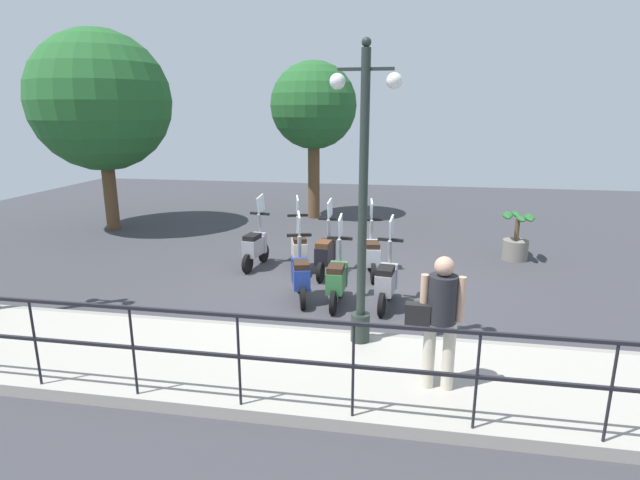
% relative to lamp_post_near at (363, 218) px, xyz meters
% --- Properties ---
extents(ground_plane, '(28.00, 28.00, 0.00)m').
position_rel_lamp_post_near_xyz_m(ground_plane, '(2.40, 0.52, -1.91)').
color(ground_plane, '#38383D').
extents(promenade_walkway, '(2.20, 20.00, 0.15)m').
position_rel_lamp_post_near_xyz_m(promenade_walkway, '(-0.75, 0.52, -1.83)').
color(promenade_walkway, '#A39E93').
rests_on(promenade_walkway, ground_plane).
extents(fence_railing, '(0.04, 16.03, 1.07)m').
position_rel_lamp_post_near_xyz_m(fence_railing, '(-1.80, 0.52, -1.01)').
color(fence_railing, black).
rests_on(fence_railing, promenade_walkway).
extents(lamp_post_near, '(0.26, 0.90, 3.99)m').
position_rel_lamp_post_near_xyz_m(lamp_post_near, '(0.00, 0.00, 0.00)').
color(lamp_post_near, '#232D28').
rests_on(lamp_post_near, promenade_walkway).
extents(pedestrian_with_bag, '(0.33, 0.65, 1.59)m').
position_rel_lamp_post_near_xyz_m(pedestrian_with_bag, '(-1.07, -0.98, -0.83)').
color(pedestrian_with_bag, beige).
rests_on(pedestrian_with_bag, promenade_walkway).
extents(tree_large, '(3.74, 3.74, 5.41)m').
position_rel_lamp_post_near_xyz_m(tree_large, '(6.27, 7.67, 1.62)').
color(tree_large, brown).
rests_on(tree_large, ground_plane).
extents(tree_distant, '(2.60, 2.60, 4.74)m').
position_rel_lamp_post_near_xyz_m(tree_distant, '(8.81, 2.30, 1.49)').
color(tree_distant, brown).
rests_on(tree_distant, ground_plane).
extents(potted_palm, '(1.06, 0.66, 1.05)m').
position_rel_lamp_post_near_xyz_m(potted_palm, '(5.05, -3.04, -1.46)').
color(potted_palm, slate).
rests_on(potted_palm, ground_plane).
extents(scooter_near_0, '(1.23, 0.44, 1.54)m').
position_rel_lamp_post_near_xyz_m(scooter_near_0, '(1.67, -0.29, -1.43)').
color(scooter_near_0, black).
rests_on(scooter_near_0, ground_plane).
extents(scooter_near_1, '(1.23, 0.44, 1.54)m').
position_rel_lamp_post_near_xyz_m(scooter_near_1, '(1.63, 0.56, -1.43)').
color(scooter_near_1, black).
rests_on(scooter_near_1, ground_plane).
extents(scooter_near_2, '(1.20, 0.54, 1.54)m').
position_rel_lamp_post_near_xyz_m(scooter_near_2, '(1.74, 1.22, -1.43)').
color(scooter_near_2, black).
rests_on(scooter_near_2, ground_plane).
extents(scooter_far_0, '(1.23, 0.46, 1.54)m').
position_rel_lamp_post_near_xyz_m(scooter_far_0, '(3.28, 0.08, -1.43)').
color(scooter_far_0, black).
rests_on(scooter_far_0, ground_plane).
extents(scooter_far_1, '(1.23, 0.44, 1.54)m').
position_rel_lamp_post_near_xyz_m(scooter_far_1, '(3.17, 1.01, -1.43)').
color(scooter_far_1, black).
rests_on(scooter_far_1, ground_plane).
extents(scooter_far_2, '(1.20, 0.54, 1.54)m').
position_rel_lamp_post_near_xyz_m(scooter_far_2, '(3.43, 1.62, -1.43)').
color(scooter_far_2, black).
rests_on(scooter_far_2, ground_plane).
extents(scooter_far_3, '(1.23, 0.45, 1.54)m').
position_rel_lamp_post_near_xyz_m(scooter_far_3, '(3.47, 2.58, -1.43)').
color(scooter_far_3, black).
rests_on(scooter_far_3, ground_plane).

